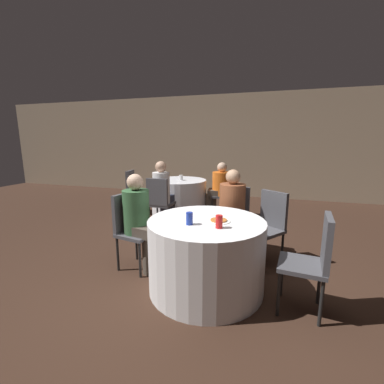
{
  "coord_description": "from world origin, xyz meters",
  "views": [
    {
      "loc": [
        0.79,
        -2.54,
        1.55
      ],
      "look_at": [
        -0.23,
        0.78,
        0.85
      ],
      "focal_mm": 24.0,
      "sensor_mm": 36.0,
      "label": 1
    }
  ],
  "objects_px": {
    "chair_far_east": "(226,191)",
    "chair_far_south": "(159,199)",
    "chair_far_west": "(134,188)",
    "person_orange_shirt": "(218,189)",
    "person_white_shirt": "(163,195)",
    "chair_near_northeast": "(269,221)",
    "soda_can_blue": "(189,218)",
    "chair_near_west": "(131,224)",
    "chair_near_north": "(234,214)",
    "pizza_plate_near": "(219,220)",
    "table_far": "(179,197)",
    "chair_near_east": "(314,256)",
    "soda_can_red": "(219,222)",
    "person_green_jacket": "(142,223)",
    "person_floral_shirt": "(230,213)",
    "table_near": "(206,255)"
  },
  "relations": [
    {
      "from": "chair_near_east",
      "to": "chair_far_south",
      "type": "relative_size",
      "value": 1.0
    },
    {
      "from": "person_floral_shirt",
      "to": "chair_far_west",
      "type": "bearing_deg",
      "value": -25.58
    },
    {
      "from": "person_white_shirt",
      "to": "soda_can_blue",
      "type": "relative_size",
      "value": 9.87
    },
    {
      "from": "chair_far_east",
      "to": "person_green_jacket",
      "type": "bearing_deg",
      "value": 159.13
    },
    {
      "from": "person_floral_shirt",
      "to": "person_white_shirt",
      "type": "xyz_separation_m",
      "value": [
        -1.34,
        0.86,
        -0.01
      ]
    },
    {
      "from": "chair_near_northeast",
      "to": "pizza_plate_near",
      "type": "height_order",
      "value": "chair_near_northeast"
    },
    {
      "from": "person_orange_shirt",
      "to": "person_white_shirt",
      "type": "bearing_deg",
      "value": 130.73
    },
    {
      "from": "table_far",
      "to": "chair_far_west",
      "type": "height_order",
      "value": "chair_far_west"
    },
    {
      "from": "chair_near_north",
      "to": "soda_can_red",
      "type": "bearing_deg",
      "value": 99.33
    },
    {
      "from": "chair_near_west",
      "to": "chair_far_south",
      "type": "relative_size",
      "value": 1.0
    },
    {
      "from": "chair_near_northeast",
      "to": "person_white_shirt",
      "type": "distance_m",
      "value": 2.04
    },
    {
      "from": "chair_near_north",
      "to": "soda_can_red",
      "type": "distance_m",
      "value": 1.23
    },
    {
      "from": "soda_can_blue",
      "to": "soda_can_red",
      "type": "height_order",
      "value": "same"
    },
    {
      "from": "chair_near_northeast",
      "to": "person_orange_shirt",
      "type": "relative_size",
      "value": 0.82
    },
    {
      "from": "chair_far_west",
      "to": "chair_far_east",
      "type": "height_order",
      "value": "same"
    },
    {
      "from": "chair_near_west",
      "to": "person_floral_shirt",
      "type": "distance_m",
      "value": 1.29
    },
    {
      "from": "chair_far_west",
      "to": "soda_can_blue",
      "type": "bearing_deg",
      "value": 31.05
    },
    {
      "from": "person_white_shirt",
      "to": "chair_near_northeast",
      "type": "bearing_deg",
      "value": -25.71
    },
    {
      "from": "chair_near_west",
      "to": "chair_far_east",
      "type": "distance_m",
      "value": 2.56
    },
    {
      "from": "person_orange_shirt",
      "to": "person_green_jacket",
      "type": "distance_m",
      "value": 2.5
    },
    {
      "from": "table_far",
      "to": "chair_near_east",
      "type": "height_order",
      "value": "chair_near_east"
    },
    {
      "from": "chair_near_east",
      "to": "person_white_shirt",
      "type": "xyz_separation_m",
      "value": [
        -2.23,
        1.82,
        0.04
      ]
    },
    {
      "from": "chair_far_west",
      "to": "chair_far_south",
      "type": "xyz_separation_m",
      "value": [
        0.97,
        -0.85,
        0.0
      ]
    },
    {
      "from": "chair_near_northeast",
      "to": "soda_can_blue",
      "type": "bearing_deg",
      "value": 90.53
    },
    {
      "from": "chair_far_west",
      "to": "person_floral_shirt",
      "type": "height_order",
      "value": "person_floral_shirt"
    },
    {
      "from": "chair_far_south",
      "to": "person_green_jacket",
      "type": "relative_size",
      "value": 0.79
    },
    {
      "from": "chair_near_north",
      "to": "pizza_plate_near",
      "type": "height_order",
      "value": "chair_near_north"
    },
    {
      "from": "chair_near_north",
      "to": "person_white_shirt",
      "type": "height_order",
      "value": "person_white_shirt"
    },
    {
      "from": "chair_far_south",
      "to": "soda_can_blue",
      "type": "xyz_separation_m",
      "value": [
        1.1,
        -1.72,
        0.26
      ]
    },
    {
      "from": "chair_far_south",
      "to": "soda_can_blue",
      "type": "height_order",
      "value": "chair_far_south"
    },
    {
      "from": "table_far",
      "to": "soda_can_blue",
      "type": "distance_m",
      "value": 2.95
    },
    {
      "from": "chair_near_east",
      "to": "soda_can_blue",
      "type": "distance_m",
      "value": 1.17
    },
    {
      "from": "chair_near_northeast",
      "to": "soda_can_red",
      "type": "height_order",
      "value": "chair_near_northeast"
    },
    {
      "from": "table_far",
      "to": "pizza_plate_near",
      "type": "distance_m",
      "value": 2.88
    },
    {
      "from": "person_floral_shirt",
      "to": "person_green_jacket",
      "type": "height_order",
      "value": "person_floral_shirt"
    },
    {
      "from": "person_green_jacket",
      "to": "soda_can_blue",
      "type": "bearing_deg",
      "value": 75.02
    },
    {
      "from": "chair_near_east",
      "to": "chair_far_south",
      "type": "height_order",
      "value": "same"
    },
    {
      "from": "chair_far_east",
      "to": "chair_far_south",
      "type": "height_order",
      "value": "same"
    },
    {
      "from": "table_far",
      "to": "chair_far_east",
      "type": "height_order",
      "value": "chair_far_east"
    },
    {
      "from": "chair_far_west",
      "to": "person_orange_shirt",
      "type": "relative_size",
      "value": 0.82
    },
    {
      "from": "chair_near_northeast",
      "to": "chair_near_north",
      "type": "bearing_deg",
      "value": 14.47
    },
    {
      "from": "chair_far_west",
      "to": "chair_far_east",
      "type": "relative_size",
      "value": 1.0
    },
    {
      "from": "chair_near_east",
      "to": "chair_far_south",
      "type": "bearing_deg",
      "value": 59.85
    },
    {
      "from": "chair_near_east",
      "to": "chair_near_northeast",
      "type": "relative_size",
      "value": 1.0
    },
    {
      "from": "person_green_jacket",
      "to": "soda_can_red",
      "type": "bearing_deg",
      "value": 81.29
    },
    {
      "from": "chair_far_west",
      "to": "person_green_jacket",
      "type": "distance_m",
      "value": 2.61
    },
    {
      "from": "table_near",
      "to": "person_white_shirt",
      "type": "bearing_deg",
      "value": 125.58
    },
    {
      "from": "chair_near_north",
      "to": "person_white_shirt",
      "type": "xyz_separation_m",
      "value": [
        -1.36,
        0.7,
        0.04
      ]
    },
    {
      "from": "chair_far_south",
      "to": "person_orange_shirt",
      "type": "bearing_deg",
      "value": 53.33
    },
    {
      "from": "chair_far_west",
      "to": "chair_far_south",
      "type": "bearing_deg",
      "value": 40.96
    }
  ]
}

